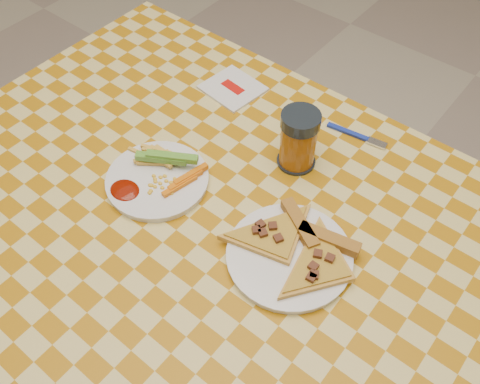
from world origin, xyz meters
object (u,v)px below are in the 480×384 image
table (224,242)px  plate_right (289,256)px  drink_glass (298,140)px  plate_left (158,181)px

table → plate_right: 0.16m
table → drink_glass: bearing=84.0°
drink_glass → plate_left: bearing=-129.8°
plate_right → drink_glass: size_ratio=1.71×
table → plate_right: bearing=3.4°
table → plate_left: 0.18m
table → plate_left: (-0.16, -0.01, 0.08)m
table → drink_glass: size_ratio=10.15×
table → drink_glass: drink_glass is taller
drink_glass → table: bearing=-96.0°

